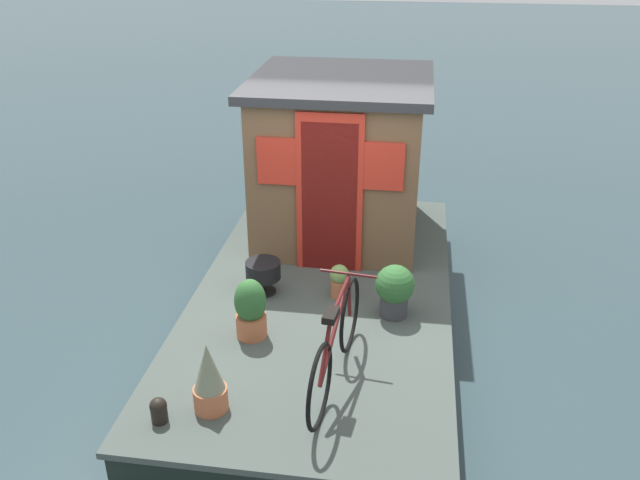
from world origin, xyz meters
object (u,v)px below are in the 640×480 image
object	(u,v)px
mooring_bollard	(159,410)
potted_plant_thyme	(395,289)
potted_plant_succulent	(339,280)
potted_plant_geranium	(209,379)
charcoal_grill	(263,271)
houseboat_cabin	(340,157)
bicycle	(336,344)
potted_plant_sage	(251,309)

from	to	relation	value
mooring_bollard	potted_plant_thyme	bearing A→B (deg)	-43.84
potted_plant_succulent	mooring_bollard	distance (m)	2.41
potted_plant_succulent	potted_plant_geranium	xyz separation A→B (m)	(-1.90, 0.81, 0.10)
potted_plant_thyme	mooring_bollard	distance (m)	2.54
charcoal_grill	potted_plant_thyme	bearing A→B (deg)	-99.64
houseboat_cabin	bicycle	size ratio (longest dim) A/B	1.24
bicycle	potted_plant_thyme	world-z (taller)	bicycle
potted_plant_succulent	mooring_bollard	xyz separation A→B (m)	(-2.10, 1.17, -0.08)
potted_plant_succulent	potted_plant_thyme	distance (m)	0.65
bicycle	potted_plant_thyme	xyz separation A→B (m)	(1.13, -0.44, -0.09)
potted_plant_thyme	charcoal_grill	xyz separation A→B (m)	(0.23, 1.38, -0.04)
houseboat_cabin	potted_plant_succulent	distance (m)	1.77
bicycle	mooring_bollard	world-z (taller)	bicycle
bicycle	potted_plant_succulent	bearing A→B (deg)	5.69
potted_plant_sage	potted_plant_thyme	bearing A→B (deg)	-66.87
potted_plant_thyme	potted_plant_geranium	distance (m)	2.14
houseboat_cabin	potted_plant_geranium	distance (m)	3.59
bicycle	houseboat_cabin	bearing A→B (deg)	6.22
bicycle	mooring_bollard	size ratio (longest dim) A/B	7.91
potted_plant_geranium	mooring_bollard	distance (m)	0.45
bicycle	potted_plant_thyme	bearing A→B (deg)	-21.32
houseboat_cabin	bicycle	distance (m)	3.05
potted_plant_succulent	mooring_bollard	world-z (taller)	potted_plant_succulent
bicycle	potted_plant_succulent	size ratio (longest dim) A/B	4.75
potted_plant_thyme	mooring_bollard	bearing A→B (deg)	136.16
potted_plant_geranium	charcoal_grill	distance (m)	1.86
potted_plant_succulent	potted_plant_sage	size ratio (longest dim) A/B	0.61
potted_plant_sage	charcoal_grill	distance (m)	0.80
houseboat_cabin	potted_plant_succulent	world-z (taller)	houseboat_cabin
charcoal_grill	potted_plant_geranium	bearing A→B (deg)	179.47
houseboat_cabin	mooring_bollard	size ratio (longest dim) A/B	9.83
potted_plant_geranium	bicycle	bearing A→B (deg)	-62.68
houseboat_cabin	potted_plant_succulent	bearing A→B (deg)	-173.30
houseboat_cabin	mooring_bollard	distance (m)	3.90
potted_plant_geranium	potted_plant_sage	distance (m)	1.06
houseboat_cabin	potted_plant_sage	distance (m)	2.56
bicycle	charcoal_grill	size ratio (longest dim) A/B	4.71
houseboat_cabin	potted_plant_thyme	size ratio (longest dim) A/B	3.97
bicycle	potted_plant_thyme	size ratio (longest dim) A/B	3.20
potted_plant_sage	mooring_bollard	xyz separation A→B (m)	(-1.27, 0.44, -0.18)
potted_plant_thyme	potted_plant_sage	world-z (taller)	potted_plant_sage
potted_plant_thyme	potted_plant_sage	xyz separation A→B (m)	(-0.56, 1.32, -0.00)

